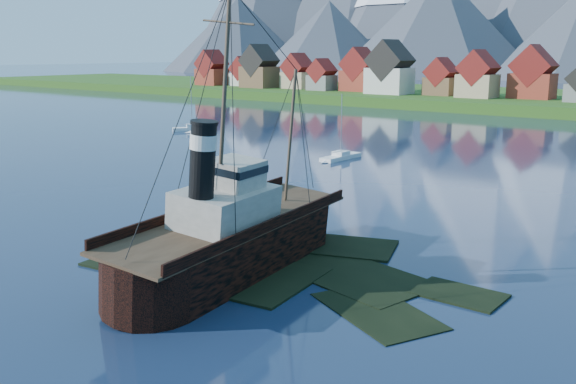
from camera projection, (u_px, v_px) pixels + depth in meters
The scene contains 6 objects.
ground at pixel (250, 269), 49.79m from camera, with size 1400.00×1400.00×0.00m, color #172641.
shoal at pixel (285, 271), 50.44m from camera, with size 31.71×21.24×1.14m.
town at pixel (514, 78), 184.62m from camera, with size 250.96×16.69×17.30m.
tugboat_wreck at pixel (244, 233), 49.79m from camera, with size 6.43×27.72×21.96m.
sailboat_a at pixel (341, 158), 100.35m from camera, with size 2.25×8.67×10.56m.
sailboat_b at pixel (192, 129), 136.01m from camera, with size 6.62×7.69×11.83m.
Camera 1 is at (31.62, -35.33, 16.62)m, focal length 40.00 mm.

